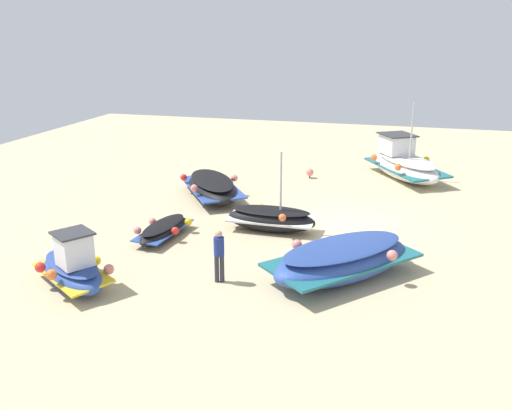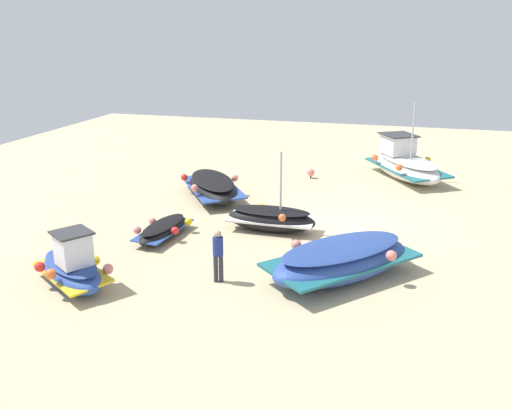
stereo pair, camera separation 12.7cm
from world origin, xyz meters
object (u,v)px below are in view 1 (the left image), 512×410
Objects in this scene: person_walking at (219,252)px; mooring_buoy_0 at (310,172)px; fishing_boat_1 at (404,164)px; fishing_boat_2 at (271,219)px; fishing_boat_3 at (164,230)px; fishing_boat_4 at (212,187)px; fishing_boat_0 at (343,260)px; fishing_boat_5 at (73,268)px.

person_walking is 12.93m from mooring_buoy_0.
fishing_boat_2 is at bearing 122.29° from fishing_boat_1.
fishing_boat_3 is 0.62× the size of fishing_boat_4.
person_walking reaches higher than fishing_boat_3.
fishing_boat_0 is at bearing 15.00° from mooring_buoy_0.
fishing_boat_0 is at bearing -89.87° from person_walking.
fishing_boat_2 is 7.71m from fishing_boat_5.
fishing_boat_1 reaches higher than fishing_boat_0.
mooring_buoy_0 is (1.37, -4.64, -0.42)m from fishing_boat_1.
person_walking is at bearing 53.62° from fishing_boat_5.
person_walking is (-1.47, 4.10, 0.38)m from fishing_boat_5.
mooring_buoy_0 is (-14.38, 4.56, -0.29)m from fishing_boat_5.
fishing_boat_5 is at bearing 140.58° from fishing_boat_4.
fishing_boat_1 is at bearing -145.52° from fishing_boat_0.
fishing_boat_5 is (4.49, -0.89, 0.28)m from fishing_boat_3.
person_walking is (3.02, 3.21, 0.66)m from fishing_boat_3.
fishing_boat_2 is 1.11× the size of fishing_boat_3.
fishing_boat_0 is 1.51× the size of fishing_boat_2.
fishing_boat_2 is at bearing -59.57° from fishing_boat_3.
person_walking is at bearing 166.85° from fishing_boat_4.
fishing_boat_2 is at bearing -25.24° from person_walking.
fishing_boat_2 is 6.92× the size of mooring_buoy_0.
fishing_boat_3 is at bearing 112.00° from fishing_boat_1.
mooring_buoy_0 is (-4.58, 3.68, -0.19)m from fishing_boat_4.
fishing_boat_2 is 4.04m from fishing_boat_3.
mooring_buoy_0 is at bearing -89.60° from fishing_boat_2.
fishing_boat_1 is at bearing 106.47° from mooring_buoy_0.
mooring_buoy_0 is at bearing 74.87° from fishing_boat_1.
person_walking is (1.31, -3.57, 0.37)m from fishing_boat_0.
mooring_buoy_0 is (-9.89, 3.66, -0.01)m from fishing_boat_3.
fishing_boat_3 is (-1.71, -6.77, -0.29)m from fishing_boat_0.
fishing_boat_4 is (5.95, -8.32, -0.23)m from fishing_boat_1.
mooring_buoy_0 is at bearing -15.56° from fishing_boat_3.
fishing_boat_0 is 6.99m from fishing_boat_3.
fishing_boat_1 reaches higher than fishing_boat_5.
fishing_boat_3 is at bearing -62.93° from fishing_boat_0.
fishing_boat_0 is at bearing 53.83° from fishing_boat_5.
fishing_boat_0 is 3.82m from person_walking.
fishing_boat_1 is at bearing -31.64° from fishing_boat_3.
fishing_boat_1 is 14.00m from fishing_boat_3.
fishing_boat_3 is at bearing 26.72° from person_walking.
fishing_boat_4 is at bearing -94.73° from fishing_boat_0.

